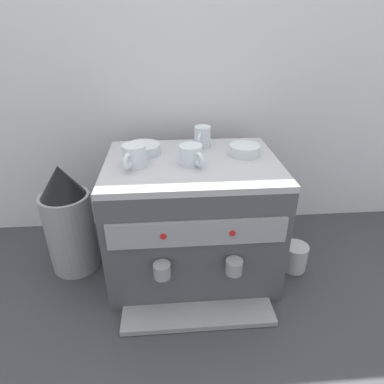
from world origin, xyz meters
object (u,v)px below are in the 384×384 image
at_px(espresso_machine, 192,218).
at_px(ceramic_cup_0, 202,137).
at_px(ceramic_cup_2, 191,155).
at_px(ceramic_bowl_0, 244,150).
at_px(coffee_grinder, 69,221).
at_px(milk_pitcher, 294,257).
at_px(ceramic_cup_1, 134,156).
at_px(ceramic_bowl_1, 143,149).

height_order(espresso_machine, ceramic_cup_0, ceramic_cup_0).
height_order(espresso_machine, ceramic_cup_2, ceramic_cup_2).
relative_size(ceramic_cup_0, ceramic_bowl_0, 0.92).
bearing_deg(coffee_grinder, milk_pitcher, -5.82).
bearing_deg(ceramic_cup_2, espresso_machine, 79.21).
height_order(ceramic_cup_0, ceramic_bowl_0, ceramic_cup_0).
height_order(espresso_machine, coffee_grinder, espresso_machine).
height_order(coffee_grinder, milk_pitcher, coffee_grinder).
distance_m(ceramic_cup_1, milk_pitcher, 0.76).
bearing_deg(ceramic_bowl_1, ceramic_cup_1, -100.43).
relative_size(ceramic_cup_0, ceramic_cup_1, 0.86).
xyz_separation_m(ceramic_cup_1, ceramic_bowl_0, (0.39, 0.07, -0.02)).
relative_size(ceramic_bowl_0, milk_pitcher, 1.01).
bearing_deg(ceramic_cup_2, ceramic_bowl_1, 145.91).
bearing_deg(coffee_grinder, ceramic_cup_2, -8.08).
distance_m(espresso_machine, milk_pitcher, 0.46).
bearing_deg(ceramic_cup_1, milk_pitcher, -1.94).
xyz_separation_m(coffee_grinder, milk_pitcher, (0.90, -0.09, -0.16)).
height_order(ceramic_cup_0, coffee_grinder, ceramic_cup_0).
height_order(ceramic_cup_1, coffee_grinder, ceramic_cup_1).
bearing_deg(ceramic_cup_2, milk_pitcher, -3.25).
relative_size(ceramic_cup_1, ceramic_cup_2, 1.07).
xyz_separation_m(ceramic_bowl_1, coffee_grinder, (-0.30, -0.05, -0.27)).
relative_size(espresso_machine, ceramic_cup_2, 5.50).
bearing_deg(milk_pitcher, ceramic_cup_1, 178.06).
xyz_separation_m(espresso_machine, ceramic_cup_0, (0.05, 0.14, 0.28)).
xyz_separation_m(ceramic_bowl_0, milk_pitcher, (0.22, -0.10, -0.43)).
bearing_deg(ceramic_cup_0, ceramic_cup_2, -108.30).
distance_m(ceramic_cup_2, coffee_grinder, 0.56).
distance_m(ceramic_bowl_0, milk_pitcher, 0.50).
relative_size(ceramic_cup_2, milk_pitcher, 1.01).
xyz_separation_m(ceramic_bowl_0, coffee_grinder, (-0.68, -0.00, -0.27)).
distance_m(ceramic_cup_0, ceramic_cup_1, 0.30).
bearing_deg(ceramic_cup_2, ceramic_cup_0, 71.70).
xyz_separation_m(ceramic_cup_1, ceramic_cup_2, (0.19, 0.00, -0.00)).
relative_size(ceramic_cup_1, ceramic_bowl_1, 0.93).
bearing_deg(espresso_machine, coffee_grinder, 175.05).
distance_m(ceramic_cup_1, coffee_grinder, 0.41).
height_order(espresso_machine, ceramic_bowl_1, ceramic_bowl_1).
bearing_deg(espresso_machine, ceramic_bowl_0, 13.09).
bearing_deg(ceramic_bowl_1, ceramic_cup_2, -34.09).
bearing_deg(coffee_grinder, ceramic_bowl_1, 9.03).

